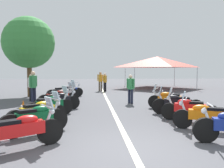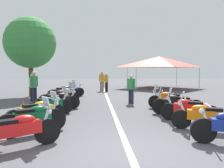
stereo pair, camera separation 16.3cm
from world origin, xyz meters
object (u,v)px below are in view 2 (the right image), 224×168
Objects in this scene: motorcycle_left_row_2 at (37,112)px; motorcycle_right_row_1 at (205,116)px; motorcycle_right_row_3 at (177,104)px; motorcycle_left_row_8 at (70,90)px; bystander_0 at (33,85)px; bystander_3 at (34,85)px; motorcycle_right_row_4 at (169,100)px; motorcycle_left_row_7 at (64,92)px; traffic_cone_1 at (23,107)px; event_tent at (159,62)px; motorcycle_left_row_4 at (58,101)px; motorcycle_left_row_5 at (59,97)px; motorcycle_left_row_1 at (34,118)px; bystander_1 at (106,81)px; roadside_tree_0 at (30,43)px; motorcycle_left_row_0 at (17,130)px; bystander_4 at (131,87)px; bystander_2 at (102,80)px; motorcycle_left_row_3 at (50,105)px; motorcycle_right_row_2 at (188,109)px; motorcycle_left_row_6 at (63,94)px.

motorcycle_right_row_1 reaches higher than motorcycle_left_row_2.
motorcycle_left_row_8 is at bearing -35.08° from motorcycle_right_row_3.
bystander_3 reaches higher than bystander_0.
motorcycle_left_row_7 is at bearing -9.57° from motorcycle_right_row_4.
bystander_0 is at bearing 9.70° from traffic_cone_1.
motorcycle_left_row_2 is 6.04m from motorcycle_right_row_4.
motorcycle_left_row_7 is 11.95m from event_tent.
motorcycle_left_row_5 is (1.34, 0.17, 0.01)m from motorcycle_left_row_4.
motorcycle_right_row_3 is at bearing 179.62° from bystander_0.
motorcycle_left_row_1 is 1.12× the size of bystander_1.
motorcycle_left_row_0 is at bearing -166.21° from roadside_tree_0.
motorcycle_right_row_1 is 5.92m from bystander_4.
motorcycle_left_row_1 is 2.89× the size of traffic_cone_1.
motorcycle_left_row_8 is 4.32m from roadside_tree_0.
bystander_2 is 8.04m from bystander_3.
bystander_4 is at bearing 4.40° from motorcycle_left_row_3.
motorcycle_right_row_2 reaches higher than motorcycle_left_row_8.
motorcycle_left_row_3 is 2.83× the size of traffic_cone_1.
motorcycle_right_row_4 reaches higher than motorcycle_left_row_4.
motorcycle_right_row_2 is at bearing -38.17° from motorcycle_left_row_2.
motorcycle_right_row_1 is (1.30, -5.19, -0.01)m from motorcycle_left_row_0.
motorcycle_right_row_4 is 1.17× the size of bystander_4.
event_tent reaches higher than motorcycle_left_row_0.
bystander_3 reaches higher than motorcycle_left_row_4.
motorcycle_left_row_1 is 6.48m from motorcycle_right_row_4.
traffic_cone_1 is at bearing -153.38° from motorcycle_left_row_5.
bystander_3 reaches higher than traffic_cone_1.
event_tent is at bearing 125.87° from bystander_2.
motorcycle_left_row_1 is 0.93× the size of motorcycle_right_row_2.
event_tent reaches higher than motorcycle_left_row_2.
bystander_4 reaches higher than motorcycle_left_row_1.
traffic_cone_1 is (-4.68, 1.08, -0.18)m from motorcycle_left_row_7.
motorcycle_left_row_6 is 1.13× the size of bystander_0.
bystander_2 reaches higher than motorcycle_right_row_2.
event_tent is (12.25, -2.96, 2.18)m from motorcycle_right_row_4.
bystander_2 reaches higher than motorcycle_right_row_1.
motorcycle_right_row_2 is 2.51m from motorcycle_right_row_4.
traffic_cone_1 is 7.40m from roadside_tree_0.
bystander_3 is (7.37, 1.55, 0.59)m from motorcycle_left_row_0.
bystander_2 is at bearing 95.42° from bystander_3.
motorcycle_left_row_7 is 1.94m from bystander_0.
motorcycle_left_row_6 reaches higher than traffic_cone_1.
bystander_1 is at bearing -126.18° from bystander_4.
motorcycle_left_row_7 is at bearing 50.97° from motorcycle_left_row_2.
motorcycle_left_row_1 reaches higher than motorcycle_left_row_7.
motorcycle_right_row_4 is at bearing -77.10° from motorcycle_right_row_3.
motorcycle_left_row_7 is at bearing 58.08° from motorcycle_left_row_5.
bystander_2 is at bearing 38.93° from motorcycle_left_row_2.
roadside_tree_0 is (3.48, 1.11, 2.67)m from bystander_3.
motorcycle_right_row_3 is at bearing 3.32° from motorcycle_left_row_0.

